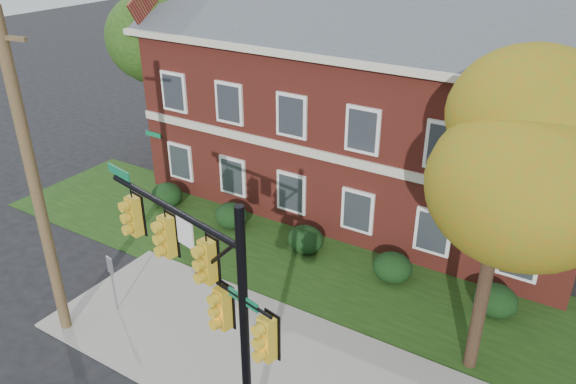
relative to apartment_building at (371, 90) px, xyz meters
The scene contains 13 objects.
sidewalk 12.18m from the apartment_building, 79.65° to the right, with size 14.00×5.00×0.08m, color gray.
grass_strip 8.01m from the apartment_building, 71.43° to the right, with size 30.00×6.00×0.04m, color #193811.
apartment_building is the anchor object (origin of this frame).
hedge_far_left 9.82m from the apartment_building, 143.11° to the right, with size 1.40×1.26×1.05m, color black.
hedge_left 7.73m from the apartment_building, 123.67° to the right, with size 1.40×1.26×1.05m, color black.
hedge_center 6.89m from the apartment_building, 90.00° to the right, with size 1.40×1.26×1.05m, color black.
hedge_right 7.73m from the apartment_building, 56.33° to the right, with size 1.40×1.26×1.05m, color black.
hedge_far_right 9.82m from the apartment_building, 36.89° to the right, with size 1.40×1.26×1.05m, color black.
tree_near_right 10.97m from the apartment_building, 48.23° to the right, with size 4.50×4.25×8.58m.
tree_left_rear 9.94m from the apartment_building, behind, with size 5.40×5.10×8.88m.
traffic_signal 13.39m from the apartment_building, 81.17° to the right, with size 5.80×1.41×6.59m.
utility_pole 13.59m from the apartment_building, 107.65° to the right, with size 1.50×0.38×9.66m.
sign_post 12.56m from the apartment_building, 106.34° to the right, with size 0.30×0.10×2.06m.
Camera 1 is at (6.98, -9.02, 11.64)m, focal length 35.00 mm.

